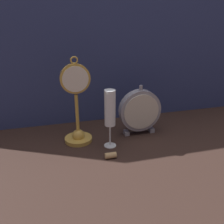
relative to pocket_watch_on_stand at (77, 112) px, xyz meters
name	(u,v)px	position (x,y,z in m)	size (l,w,h in m)	color
ground_plane	(117,151)	(0.13, -0.12, -0.13)	(4.00, 4.00, 0.00)	black
fabric_backdrop_drape	(98,40)	(0.13, 0.20, 0.25)	(1.58, 0.01, 0.77)	navy
pocket_watch_on_stand	(77,112)	(0.00, 0.00, 0.00)	(0.12, 0.11, 0.35)	gold
mantel_clock_silver	(140,111)	(0.27, 0.00, -0.02)	(0.18, 0.04, 0.22)	gray
champagne_flute	(110,112)	(0.12, -0.07, 0.02)	(0.05, 0.05, 0.23)	silver
wine_cork	(111,155)	(0.10, -0.16, -0.12)	(0.02, 0.02, 0.04)	tan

